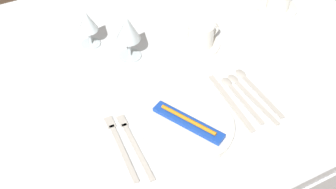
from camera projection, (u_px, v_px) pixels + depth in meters
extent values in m
plane|color=#4C3828|center=(160.00, 188.00, 1.85)|extent=(6.00, 6.00, 0.00)
cube|color=white|center=(157.00, 68.00, 1.33)|extent=(1.80, 1.10, 0.04)
cube|color=white|center=(100.00, 7.00, 1.75)|extent=(1.80, 0.01, 0.18)
cylinder|color=brown|center=(262.00, 19.00, 2.12)|extent=(0.07, 0.07, 0.70)
cylinder|color=white|center=(188.00, 126.00, 1.13)|extent=(0.25, 0.25, 0.02)
cube|color=blue|center=(188.00, 122.00, 1.12)|extent=(0.13, 0.20, 0.01)
cylinder|color=orange|center=(188.00, 120.00, 1.11)|extent=(0.09, 0.15, 0.01)
cube|color=beige|center=(138.00, 151.00, 1.08)|extent=(0.02, 0.20, 0.00)
cube|color=beige|center=(122.00, 121.00, 1.15)|extent=(0.02, 0.04, 0.00)
cube|color=beige|center=(123.00, 153.00, 1.08)|extent=(0.02, 0.20, 0.00)
cube|color=beige|center=(110.00, 123.00, 1.15)|extent=(0.02, 0.04, 0.00)
cube|color=beige|center=(234.00, 107.00, 1.18)|extent=(0.03, 0.20, 0.00)
cube|color=beige|center=(215.00, 82.00, 1.25)|extent=(0.02, 0.06, 0.00)
cube|color=beige|center=(245.00, 104.00, 1.19)|extent=(0.01, 0.17, 0.00)
ellipsoid|color=beige|center=(227.00, 82.00, 1.25)|extent=(0.03, 0.04, 0.01)
cube|color=beige|center=(256.00, 102.00, 1.20)|extent=(0.03, 0.20, 0.00)
ellipsoid|color=beige|center=(233.00, 79.00, 1.26)|extent=(0.03, 0.04, 0.01)
cube|color=beige|center=(262.00, 96.00, 1.21)|extent=(0.02, 0.19, 0.00)
ellipsoid|color=beige|center=(241.00, 74.00, 1.28)|extent=(0.03, 0.04, 0.01)
cylinder|color=white|center=(200.00, 44.00, 1.37)|extent=(0.13, 0.13, 0.01)
cylinder|color=white|center=(201.00, 34.00, 1.34)|extent=(0.08, 0.08, 0.07)
torus|color=white|center=(212.00, 30.00, 1.35)|extent=(0.05, 0.01, 0.05)
cylinder|color=white|center=(277.00, 8.00, 1.51)|extent=(0.14, 0.14, 0.01)
cylinder|color=silver|center=(91.00, 44.00, 1.38)|extent=(0.06, 0.06, 0.01)
cylinder|color=silver|center=(90.00, 37.00, 1.35)|extent=(0.01, 0.01, 0.06)
cone|color=silver|center=(87.00, 21.00, 1.31)|extent=(0.06, 0.06, 0.06)
cylinder|color=silver|center=(130.00, 56.00, 1.34)|extent=(0.07, 0.07, 0.01)
cylinder|color=silver|center=(129.00, 47.00, 1.31)|extent=(0.01, 0.01, 0.07)
cone|color=silver|center=(128.00, 28.00, 1.26)|extent=(0.08, 0.08, 0.08)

